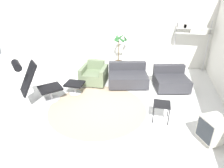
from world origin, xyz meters
TOP-DOWN VIEW (x-y plane):
  - ground_plane at (0.00, 0.00)m, footprint 12.00×12.00m
  - wall_back at (-0.00, 3.19)m, footprint 12.00×0.09m
  - round_rug at (-0.18, -0.38)m, footprint 2.57×2.57m
  - lounge_chair at (-1.83, -0.50)m, footprint 1.12×1.12m
  - ottoman at (-1.06, 0.26)m, footprint 0.52×0.44m
  - armchair_red at (-0.72, 1.08)m, footprint 0.83×0.84m
  - couch_low at (0.36, 1.23)m, footprint 1.42×1.20m
  - couch_second at (1.71, 1.26)m, footprint 1.18×1.14m
  - side_table at (1.43, -0.53)m, footprint 0.39×0.39m
  - crt_television at (2.44, -1.11)m, footprint 0.61×0.61m
  - potted_plant at (-0.20, 2.66)m, footprint 0.48×0.53m
  - shelf_unit at (2.35, 2.88)m, footprint 1.20×0.28m

SIDE VIEW (x-z plane):
  - ground_plane at x=0.00m, z-range 0.00..0.00m
  - round_rug at x=-0.18m, z-range 0.00..0.01m
  - couch_low at x=0.36m, z-range -0.09..0.57m
  - couch_second at x=1.71m, z-range -0.09..0.57m
  - ottoman at x=-1.06m, z-range 0.09..0.43m
  - armchair_red at x=-0.72m, z-range -0.08..0.63m
  - crt_television at x=2.44m, z-range 0.02..0.61m
  - side_table at x=1.43m, z-range 0.17..0.62m
  - potted_plant at x=-0.20m, z-range -0.16..1.21m
  - lounge_chair at x=-1.83m, z-range 0.07..1.33m
  - wall_back at x=0.00m, z-range 0.00..2.80m
  - shelf_unit at x=2.35m, z-range 0.63..2.47m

